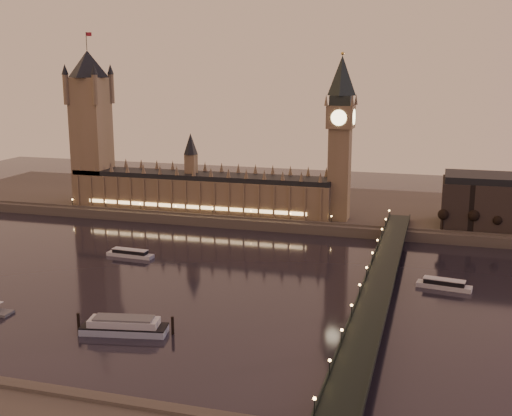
{
  "coord_description": "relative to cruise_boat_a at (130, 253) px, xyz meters",
  "views": [
    {
      "loc": [
        114.87,
        -276.0,
        101.64
      ],
      "look_at": [
        24.43,
        35.0,
        29.75
      ],
      "focal_mm": 45.0,
      "sensor_mm": 36.0,
      "label": 1
    }
  ],
  "objects": [
    {
      "name": "bare_tree_1",
      "position": [
        178.43,
        82.27,
        12.66
      ],
      "size": [
        5.64,
        5.64,
        11.46
      ],
      "color": "black",
      "rests_on": "ground"
    },
    {
      "name": "ground",
      "position": [
        44.6,
        -26.73,
        -1.88
      ],
      "size": [
        700.0,
        700.0,
        0.0
      ],
      "primitive_type": "plane",
      "color": "black",
      "rests_on": "ground"
    },
    {
      "name": "far_embankment",
      "position": [
        74.6,
        138.27,
        1.12
      ],
      "size": [
        560.0,
        130.0,
        6.0
      ],
      "primitive_type": "cube",
      "color": "#423D35",
      "rests_on": "ground"
    },
    {
      "name": "victoria_tower",
      "position": [
        -75.4,
        94.27,
        63.91
      ],
      "size": [
        31.68,
        31.68,
        118.0
      ],
      "color": "brown",
      "rests_on": "ground"
    },
    {
      "name": "westminster_bridge",
      "position": [
        136.21,
        -26.73,
        3.64
      ],
      "size": [
        13.2,
        260.0,
        15.3
      ],
      "color": "black",
      "rests_on": "ground"
    },
    {
      "name": "bare_tree_2",
      "position": [
        194.63,
        82.27,
        12.66
      ],
      "size": [
        5.64,
        5.64,
        11.46
      ],
      "color": "black",
      "rests_on": "ground"
    },
    {
      "name": "big_ben",
      "position": [
        98.59,
        94.26,
        62.07
      ],
      "size": [
        17.68,
        17.68,
        104.0
      ],
      "color": "brown",
      "rests_on": "ground"
    },
    {
      "name": "bare_tree_0",
      "position": [
        162.23,
        82.27,
        12.66
      ],
      "size": [
        5.64,
        5.64,
        11.46
      ],
      "color": "black",
      "rests_on": "ground"
    },
    {
      "name": "cruise_boat_b",
      "position": [
        164.5,
        -5.33,
        0.15
      ],
      "size": [
        25.6,
        9.71,
        4.61
      ],
      "rotation": [
        0.0,
        0.0,
        -0.14
      ],
      "color": "silver",
      "rests_on": "ground"
    },
    {
      "name": "cruise_boat_a",
      "position": [
        0.0,
        0.0,
        0.0
      ],
      "size": [
        26.99,
        7.32,
        4.27
      ],
      "rotation": [
        0.0,
        0.0,
        -0.06
      ],
      "color": "silver",
      "rests_on": "ground"
    },
    {
      "name": "moored_barge",
      "position": [
        45.25,
        -93.49,
        1.12
      ],
      "size": [
        38.11,
        15.39,
        7.1
      ],
      "rotation": [
        0.0,
        0.0,
        0.19
      ],
      "color": "#97A7C0",
      "rests_on": "ground"
    },
    {
      "name": "palace_of_westminster",
      "position": [
        4.48,
        94.26,
        19.83
      ],
      "size": [
        180.0,
        26.62,
        52.0
      ],
      "color": "brown",
      "rests_on": "ground"
    }
  ]
}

